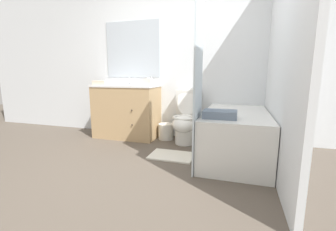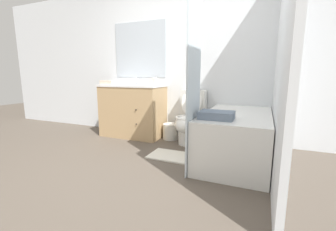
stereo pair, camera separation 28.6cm
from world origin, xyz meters
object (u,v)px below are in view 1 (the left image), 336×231
object	(u,v)px
wastebasket	(166,131)
hand_towel_folded	(101,83)
sink_faucet	(132,82)
soap_dispenser	(151,82)
tissue_box	(148,82)
bath_mat	(172,156)
bath_towel_folded	(220,114)
toilet	(186,119)
bathtub	(235,134)
vanity_cabinet	(127,111)

from	to	relation	value
wastebasket	hand_towel_folded	bearing A→B (deg)	-168.84
sink_faucet	soap_dispenser	bearing A→B (deg)	-26.54
tissue_box	bath_mat	xyz separation A→B (m)	(0.66, -0.84, -0.91)
tissue_box	hand_towel_folded	bearing A→B (deg)	-155.48
soap_dispenser	sink_faucet	bearing A→B (deg)	153.46
sink_faucet	bath_towel_folded	bearing A→B (deg)	-34.94
sink_faucet	toilet	bearing A→B (deg)	-13.95
soap_dispenser	tissue_box	bearing A→B (deg)	125.52
soap_dispenser	bath_towel_folded	xyz separation A→B (m)	(1.13, -0.88, -0.31)
bathtub	wastebasket	world-z (taller)	bathtub
wastebasket	tissue_box	size ratio (longest dim) A/B	1.79
bathtub	wastebasket	size ratio (longest dim) A/B	5.76
wastebasket	vanity_cabinet	bearing A→B (deg)	-175.86
vanity_cabinet	bath_towel_folded	xyz separation A→B (m)	(1.58, -0.90, 0.17)
sink_faucet	toilet	xyz separation A→B (m)	(1.02, -0.25, -0.53)
tissue_box	hand_towel_folded	world-z (taller)	tissue_box
soap_dispenser	bath_towel_folded	size ratio (longest dim) A/B	0.38
wastebasket	hand_towel_folded	distance (m)	1.31
vanity_cabinet	wastebasket	xyz separation A→B (m)	(0.67, 0.05, -0.32)
bathtub	bath_mat	xyz separation A→B (m)	(-0.77, -0.23, -0.28)
vanity_cabinet	toilet	size ratio (longest dim) A/B	1.24
soap_dispenser	bathtub	bearing A→B (deg)	-18.38
wastebasket	tissue_box	bearing A→B (deg)	162.24
toilet	wastebasket	size ratio (longest dim) A/B	3.35
sink_faucet	soap_dispenser	world-z (taller)	soap_dispenser
bathtub	hand_towel_folded	bearing A→B (deg)	172.08
hand_towel_folded	tissue_box	bearing A→B (deg)	24.52
hand_towel_folded	vanity_cabinet	bearing A→B (deg)	22.97
sink_faucet	bath_towel_folded	distance (m)	1.95
bathtub	tissue_box	world-z (taller)	tissue_box
soap_dispenser	hand_towel_folded	distance (m)	0.83
bathtub	toilet	bearing A→B (deg)	151.13
sink_faucet	bath_mat	world-z (taller)	sink_faucet
bathtub	bath_towel_folded	size ratio (longest dim) A/B	4.11
wastebasket	bathtub	bearing A→B (deg)	-24.82
toilet	soap_dispenser	world-z (taller)	soap_dispenser
toilet	bath_towel_folded	distance (m)	1.05
sink_faucet	tissue_box	distance (m)	0.33
toilet	hand_towel_folded	size ratio (longest dim) A/B	3.65
hand_towel_folded	wastebasket	bearing A→B (deg)	11.16
vanity_cabinet	toilet	xyz separation A→B (m)	(1.02, -0.05, -0.07)
sink_faucet	tissue_box	world-z (taller)	sink_faucet
sink_faucet	hand_towel_folded	xyz separation A→B (m)	(-0.37, -0.36, 0.00)
vanity_cabinet	bathtub	xyz separation A→B (m)	(1.75, -0.45, -0.15)
sink_faucet	soap_dispenser	xyz separation A→B (m)	(0.45, -0.23, 0.02)
vanity_cabinet	sink_faucet	bearing A→B (deg)	90.00
bathtub	soap_dispenser	xyz separation A→B (m)	(-1.30, 0.43, 0.63)
bathtub	soap_dispenser	bearing A→B (deg)	161.62
bathtub	hand_towel_folded	world-z (taller)	hand_towel_folded
sink_faucet	wastebasket	size ratio (longest dim) A/B	0.56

